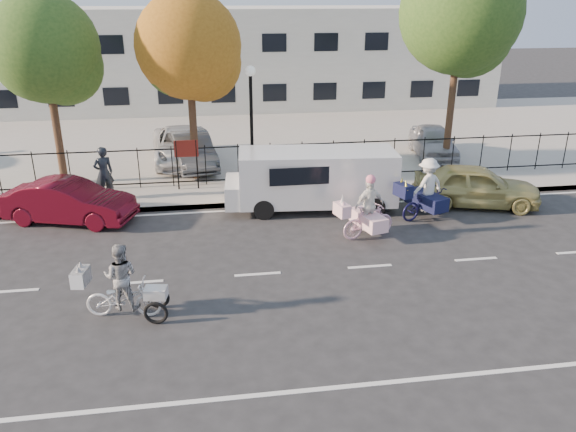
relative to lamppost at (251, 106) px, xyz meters
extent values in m
plane|color=#333334|center=(-0.50, -6.80, -3.11)|extent=(120.00, 120.00, 0.00)
cube|color=#A8A399|center=(-0.50, -1.75, -3.04)|extent=(60.00, 0.10, 0.15)
cube|color=#A8A399|center=(-0.50, -0.70, -3.04)|extent=(60.00, 2.20, 0.15)
cube|color=#A8A399|center=(-0.50, 8.20, -3.04)|extent=(60.00, 15.60, 0.15)
cube|color=silver|center=(-0.50, 18.20, -0.11)|extent=(34.00, 10.00, 6.00)
cylinder|color=black|center=(0.00, 0.00, -0.96)|extent=(0.12, 0.12, 4.00)
sphere|color=white|center=(0.00, 0.00, 1.19)|extent=(0.36, 0.36, 0.36)
cylinder|color=black|center=(-2.70, 0.00, -2.06)|extent=(0.06, 0.06, 1.80)
cylinder|color=black|center=(-2.00, 0.00, -2.06)|extent=(0.06, 0.06, 1.80)
cube|color=#59140F|center=(-2.35, 0.00, -1.46)|extent=(0.85, 0.04, 0.60)
imported|color=white|center=(-3.65, -8.35, -2.67)|extent=(1.75, 0.84, 0.88)
imported|color=white|center=(-3.65, -8.35, -2.13)|extent=(0.83, 0.69, 1.54)
cube|color=white|center=(-4.52, -8.21, -2.13)|extent=(0.37, 0.58, 0.35)
cone|color=white|center=(-4.52, -8.10, -1.90)|extent=(0.14, 0.14, 0.18)
cone|color=white|center=(-4.52, -8.33, -1.90)|extent=(0.14, 0.14, 0.18)
torus|color=black|center=(-2.93, -8.80, -2.84)|extent=(0.55, 0.16, 0.55)
torus|color=black|center=(-2.93, -8.12, -2.84)|extent=(0.55, 0.16, 0.55)
cube|color=white|center=(-2.93, -8.46, -2.52)|extent=(0.54, 0.41, 0.24)
imported|color=#EFB6CE|center=(2.99, -4.88, -2.61)|extent=(1.75, 0.91, 1.01)
imported|color=white|center=(2.99, -4.88, -2.09)|extent=(1.00, 0.63, 1.59)
cube|color=#FEC1CA|center=(2.11, -5.13, -2.10)|extent=(0.44, 0.62, 0.36)
cone|color=white|center=(2.11, -5.13, -1.78)|extent=(0.12, 0.12, 0.32)
cube|color=#FEC1CA|center=(2.99, -4.88, -2.56)|extent=(0.89, 1.42, 0.40)
sphere|color=pink|center=(2.99, -4.88, -1.31)|extent=(0.28, 0.28, 0.28)
imported|color=#121038|center=(5.25, -3.65, -2.61)|extent=(2.01, 1.28, 1.00)
imported|color=white|center=(5.25, -3.65, -2.00)|extent=(1.28, 1.00, 1.74)
cube|color=#0F1333|center=(4.32, -4.00, -2.01)|extent=(0.52, 0.69, 0.40)
cone|color=gold|center=(4.32, -3.80, -1.78)|extent=(0.13, 0.26, 0.36)
cone|color=gold|center=(4.32, -4.20, -1.78)|extent=(0.13, 0.26, 0.36)
cube|color=#0F1333|center=(5.25, -3.65, -2.50)|extent=(1.07, 1.56, 0.44)
cube|color=white|center=(1.95, -2.30, -1.97)|extent=(5.26, 2.33, 1.71)
cube|color=white|center=(-0.85, -2.30, -2.45)|extent=(0.63, 1.88, 0.76)
cylinder|color=black|center=(0.14, -3.13, -2.78)|extent=(0.68, 0.30, 0.66)
cylinder|color=black|center=(0.14, -1.47, -2.78)|extent=(0.68, 0.30, 0.66)
cylinder|color=black|center=(3.75, -3.13, -2.78)|extent=(0.68, 0.30, 0.66)
cylinder|color=black|center=(3.75, -1.47, -2.78)|extent=(0.68, 0.30, 0.66)
imported|color=#500916|center=(-6.01, -2.30, -2.44)|extent=(4.33, 2.60, 1.35)
imported|color=tan|center=(7.35, -2.80, -2.40)|extent=(4.49, 2.79, 1.43)
imported|color=black|center=(-5.15, -0.65, -2.04)|extent=(0.80, 0.70, 1.84)
imported|color=silver|center=(-2.65, 3.62, -2.26)|extent=(2.74, 5.22, 1.40)
imported|color=#494D51|center=(-2.22, 2.82, -2.27)|extent=(2.21, 4.40, 1.38)
imported|color=#A8AAB0|center=(8.11, 2.86, -2.29)|extent=(2.20, 4.17, 1.35)
cylinder|color=#442D1D|center=(-6.97, 1.40, -0.91)|extent=(0.28, 0.28, 4.40)
sphere|color=#385B1E|center=(-6.97, 1.40, 1.92)|extent=(3.77, 3.77, 3.77)
sphere|color=#385B1E|center=(-6.47, 1.60, 1.29)|extent=(2.77, 2.77, 2.77)
cylinder|color=#442D1D|center=(-2.08, 1.32, -0.90)|extent=(0.28, 0.28, 4.42)
sphere|color=#9F6219|center=(-2.08, 1.32, 1.94)|extent=(3.79, 3.79, 3.79)
sphere|color=#9F6219|center=(-1.58, 1.52, 1.31)|extent=(2.78, 2.78, 2.78)
cylinder|color=#442D1D|center=(8.07, 1.40, -0.44)|extent=(0.28, 0.28, 5.35)
sphere|color=#385B1E|center=(8.07, 1.40, 3.01)|extent=(4.59, 4.59, 4.59)
sphere|color=#385B1E|center=(8.57, 1.60, 2.24)|extent=(3.37, 3.37, 3.37)
camera|label=1|loc=(-1.64, -19.71, 3.63)|focal=35.00mm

